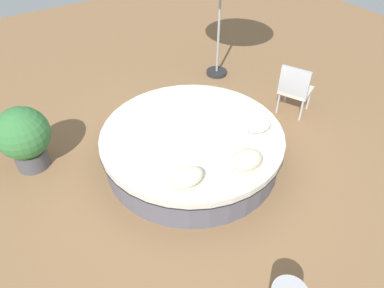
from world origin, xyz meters
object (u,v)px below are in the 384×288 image
Objects in this scene: patio_chair at (295,87)px; planter at (24,136)px; round_bed at (192,146)px; throw_pillow_2 at (257,124)px; throw_pillow_0 at (187,177)px; throw_pillow_1 at (247,159)px.

planter is (4.40, -1.12, 0.02)m from patio_chair.
round_bed is 6.05× the size of throw_pillow_2.
throw_pillow_0 is 2.60m from planter.
round_bed is 2.51m from planter.
throw_pillow_0 is at bearing -97.24° from patio_chair.
throw_pillow_1 is 0.99× the size of throw_pillow_2.
patio_chair is (-1.35, -0.55, -0.08)m from throw_pillow_2.
round_bed is at bearing -125.68° from throw_pillow_0.
throw_pillow_1 is 0.84m from throw_pillow_2.
throw_pillow_0 is 0.99× the size of throw_pillow_2.
throw_pillow_0 reaches higher than round_bed.
round_bed is at bearing -26.41° from throw_pillow_2.
throw_pillow_1 reaches higher than throw_pillow_0.
throw_pillow_1 is (-0.25, 0.99, 0.38)m from round_bed.
patio_chair is (-2.24, -0.11, 0.27)m from round_bed.
throw_pillow_2 is at bearing -164.77° from throw_pillow_0.
planter reaches higher than throw_pillow_0.
patio_chair is (-1.99, -1.10, -0.11)m from throw_pillow_1.
throw_pillow_0 is at bearing 126.81° from planter.
throw_pillow_2 is (-1.49, -0.41, -0.02)m from throw_pillow_0.
patio_chair is at bearing -151.13° from throw_pillow_1.
planter reaches higher than round_bed.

